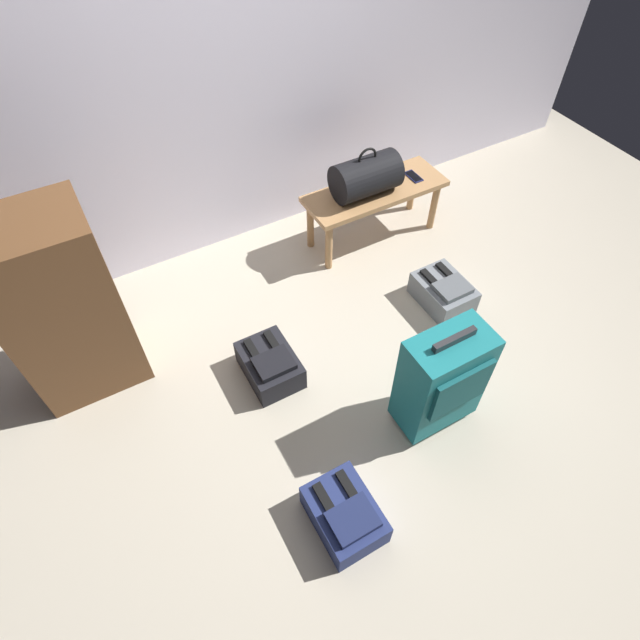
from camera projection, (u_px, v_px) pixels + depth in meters
name	position (u px, v px, depth m)	size (l,w,h in m)	color
ground_plane	(362.00, 383.00, 3.03)	(6.60, 6.60, 0.00)	#B2A893
back_wall	(221.00, 28.00, 2.85)	(6.00, 0.10, 2.80)	silver
bench	(375.00, 197.00, 3.59)	(1.00, 0.36, 0.42)	#A87A4C
duffel_bag_black	(366.00, 176.00, 3.41)	(0.44, 0.26, 0.34)	black
cell_phone	(414.00, 176.00, 3.62)	(0.07, 0.14, 0.01)	#191E4C
suitcase_upright_teal	(442.00, 380.00, 2.61)	(0.42, 0.26, 0.71)	#14666B
backpack_grey	(443.00, 292.00, 3.36)	(0.28, 0.38, 0.21)	slate
backpack_navy	(345.00, 515.00, 2.44)	(0.28, 0.38, 0.21)	navy
backpack_dark	(270.00, 365.00, 2.99)	(0.28, 0.38, 0.21)	black
side_cabinet	(63.00, 308.00, 2.66)	(0.56, 0.44, 1.10)	brown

